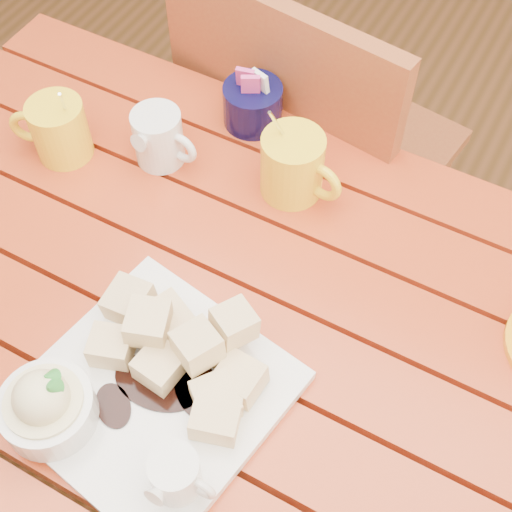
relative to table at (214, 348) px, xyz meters
The scene contains 8 objects.
ground 0.64m from the table, 90.00° to the right, with size 5.00×5.00×0.00m, color #543518.
table is the anchor object (origin of this frame).
dessert_plate 0.21m from the table, 94.43° to the right, with size 0.33×0.33×0.11m.
coffee_mug_left 0.40m from the table, 158.08° to the left, with size 0.12×0.09×0.14m.
coffee_mug_right 0.29m from the table, 89.73° to the left, with size 0.13×0.09×0.15m.
cream_pitcher 0.33m from the table, 135.63° to the left, with size 0.11×0.09×0.09m.
sugar_caddy 0.39m from the table, 109.59° to the left, with size 0.09×0.09×0.10m.
chair_far 0.54m from the table, 99.93° to the left, with size 0.50×0.50×0.93m.
Camera 1 is at (0.29, -0.39, 1.57)m, focal length 50.00 mm.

